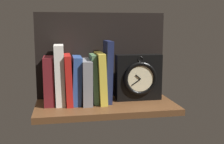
% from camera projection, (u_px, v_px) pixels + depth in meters
% --- Properties ---
extents(ground_plane, '(0.58, 0.27, 0.03)m').
position_uv_depth(ground_plane, '(106.00, 107.00, 1.15)').
color(ground_plane, brown).
extents(back_panel, '(0.58, 0.01, 0.38)m').
position_uv_depth(back_panel, '(101.00, 55.00, 1.25)').
color(back_panel, black).
rests_on(back_panel, ground_plane).
extents(book_maroon_dawkins, '(0.04, 0.12, 0.20)m').
position_uv_depth(book_maroon_dawkins, '(49.00, 81.00, 1.13)').
color(book_maroon_dawkins, maroon).
rests_on(book_maroon_dawkins, ground_plane).
extents(book_white_catcher, '(0.04, 0.13, 0.24)m').
position_uv_depth(book_white_catcher, '(60.00, 75.00, 1.14)').
color(book_white_catcher, silver).
rests_on(book_white_catcher, ground_plane).
extents(book_red_requiem, '(0.03, 0.16, 0.20)m').
position_uv_depth(book_red_requiem, '(68.00, 79.00, 1.15)').
color(book_red_requiem, red).
rests_on(book_red_requiem, ground_plane).
extents(book_blue_modern, '(0.04, 0.14, 0.20)m').
position_uv_depth(book_blue_modern, '(77.00, 80.00, 1.15)').
color(book_blue_modern, '#2D4C8E').
rests_on(book_blue_modern, ground_plane).
extents(book_gray_chess, '(0.04, 0.17, 0.18)m').
position_uv_depth(book_gray_chess, '(86.00, 81.00, 1.16)').
color(book_gray_chess, gray).
rests_on(book_gray_chess, ground_plane).
extents(book_green_romantic, '(0.03, 0.12, 0.20)m').
position_uv_depth(book_green_romantic, '(94.00, 78.00, 1.17)').
color(book_green_romantic, '#476B44').
rests_on(book_green_romantic, ground_plane).
extents(book_yellow_seinlanguage, '(0.04, 0.17, 0.21)m').
position_uv_depth(book_yellow_seinlanguage, '(100.00, 77.00, 1.17)').
color(book_yellow_seinlanguage, gold).
rests_on(book_yellow_seinlanguage, ground_plane).
extents(book_navy_bierce, '(0.03, 0.12, 0.26)m').
position_uv_depth(book_navy_bierce, '(108.00, 72.00, 1.17)').
color(book_navy_bierce, '#192147').
rests_on(book_navy_bierce, ground_plane).
extents(framed_clock, '(0.20, 0.07, 0.20)m').
position_uv_depth(framed_clock, '(139.00, 77.00, 1.20)').
color(framed_clock, black).
rests_on(framed_clock, ground_plane).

